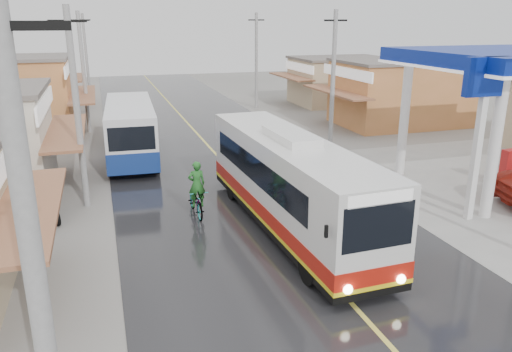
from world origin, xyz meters
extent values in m
plane|color=slate|center=(0.00, 0.00, 0.00)|extent=(120.00, 120.00, 0.00)
cube|color=black|center=(0.00, 15.00, 0.01)|extent=(12.00, 90.00, 0.02)
cube|color=#D8CC4C|center=(0.00, 15.00, 0.02)|extent=(0.15, 90.00, 0.01)
cylinder|color=white|center=(8.00, 9.00, 2.75)|extent=(0.44, 0.44, 5.50)
cylinder|color=white|center=(8.00, 3.00, 2.75)|extent=(0.44, 0.44, 5.50)
cube|color=#B21919|center=(11.80, 6.00, 0.95)|extent=(0.60, 0.45, 1.50)
cube|color=white|center=(7.20, 3.00, 3.00)|extent=(0.25, 0.25, 6.00)
cube|color=navy|center=(7.20, 3.00, 5.50)|extent=(1.80, 0.30, 1.40)
cube|color=silver|center=(0.23, 4.29, 1.96)|extent=(2.84, 11.60, 2.83)
cube|color=black|center=(0.23, 4.29, 0.45)|extent=(2.86, 11.62, 0.29)
cube|color=#B21A0E|center=(0.23, 4.29, 0.93)|extent=(2.88, 11.64, 0.53)
cube|color=yellow|center=(0.23, 4.29, 0.61)|extent=(2.89, 11.65, 0.13)
cube|color=black|center=(0.21, 4.77, 2.27)|extent=(2.79, 9.20, 0.96)
cube|color=black|center=(0.45, -1.41, 2.37)|extent=(2.10, 0.20, 1.25)
cube|color=black|center=(0.01, 10.00, 2.37)|extent=(2.10, 0.20, 1.06)
cube|color=white|center=(0.45, -1.41, 3.14)|extent=(1.90, 0.19, 0.34)
cube|color=silver|center=(0.23, 4.29, 3.52)|extent=(1.26, 2.92, 0.29)
cylinder|color=black|center=(-0.66, 0.23, 0.55)|extent=(0.38, 1.07, 1.06)
cylinder|color=black|center=(1.43, 0.31, 0.55)|extent=(0.38, 1.07, 1.06)
cylinder|color=black|center=(-0.96, 7.90, 0.55)|extent=(0.38, 1.07, 1.06)
cylinder|color=black|center=(1.14, 7.98, 0.55)|extent=(0.38, 1.07, 1.06)
sphere|color=#FFF2CC|center=(-0.36, -1.51, 0.74)|extent=(0.28, 0.28, 0.27)
sphere|color=#FFF2CC|center=(1.27, -1.45, 0.74)|extent=(0.28, 0.28, 0.27)
cube|color=black|center=(-0.91, -1.21, 2.32)|extent=(0.08, 0.08, 0.34)
cube|color=black|center=(1.79, -1.11, 2.32)|extent=(0.08, 0.08, 0.34)
cube|color=silver|center=(-4.64, 16.08, 1.80)|extent=(2.89, 9.29, 2.55)
cube|color=navy|center=(-4.64, 16.08, 0.94)|extent=(2.93, 9.33, 1.02)
cube|color=black|center=(-4.64, 16.08, 2.16)|extent=(2.86, 7.76, 0.92)
cube|color=black|center=(-4.86, 11.55, 2.16)|extent=(2.15, 0.22, 1.12)
cylinder|color=black|center=(-5.90, 12.87, 0.53)|extent=(0.36, 1.03, 1.02)
cylinder|color=black|center=(-3.69, 12.77, 0.53)|extent=(0.36, 1.03, 1.02)
cylinder|color=black|center=(-5.58, 19.39, 0.53)|extent=(0.36, 1.03, 1.02)
cylinder|color=black|center=(-3.38, 19.29, 0.53)|extent=(0.36, 1.03, 1.02)
imported|color=black|center=(-2.81, 6.66, 0.55)|extent=(0.81, 2.13, 1.11)
imported|color=#216424|center=(-2.81, 6.42, 1.35)|extent=(0.69, 0.46, 1.84)
cube|color=#26262D|center=(-8.86, 7.77, 0.93)|extent=(1.80, 2.25, 1.27)
cube|color=brown|center=(-8.86, 7.77, 1.62)|extent=(1.87, 2.31, 0.10)
cylinder|color=black|center=(-9.31, 6.91, 0.29)|extent=(0.35, 0.61, 0.59)
cylinder|color=black|center=(-9.72, 8.22, 0.29)|extent=(0.35, 0.61, 0.59)
cylinder|color=black|center=(-8.04, 7.11, 0.29)|extent=(0.29, 0.60, 0.59)
camera|label=1|loc=(-6.08, -11.78, 7.46)|focal=35.00mm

